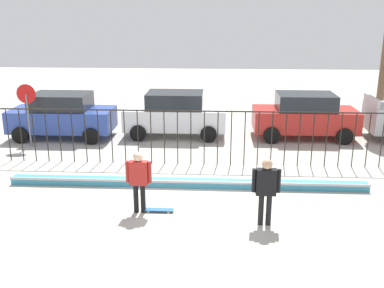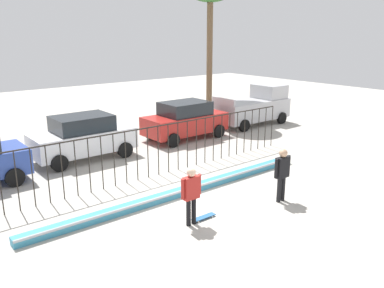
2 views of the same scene
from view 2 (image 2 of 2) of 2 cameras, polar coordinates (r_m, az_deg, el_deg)
name	(u,v)px [view 2 (image 2 of 2)]	position (r m, az deg, el deg)	size (l,w,h in m)	color
ground_plane	(204,205)	(12.86, 1.74, -8.68)	(60.00, 60.00, 0.00)	#ADA89E
bowl_coping_ledge	(183,191)	(13.59, -1.29, -6.73)	(11.00, 0.40, 0.27)	teal
perimeter_fence	(148,147)	(14.90, -6.32, -0.47)	(14.04, 0.04, 1.94)	black
skateboarder	(191,191)	(11.23, -0.12, -6.70)	(0.69, 0.26, 1.71)	black
skateboard	(204,217)	(11.95, 1.67, -10.34)	(0.80, 0.20, 0.07)	#26598C
camera_operator	(282,170)	(13.07, 12.71, -3.67)	(0.71, 0.27, 1.76)	black
parked_car_white	(83,137)	(17.72, -15.23, 0.99)	(4.30, 2.12, 1.90)	silver
parked_car_red	(185,120)	(20.43, -0.99, 3.45)	(4.30, 2.12, 1.90)	#B2231E
pickup_truck	(255,107)	(23.98, 8.90, 5.26)	(4.70, 2.12, 2.24)	#B7B7BC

